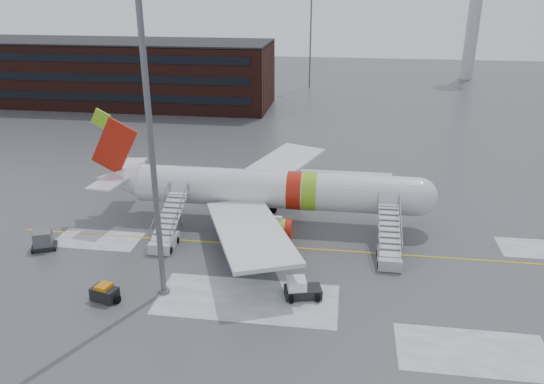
% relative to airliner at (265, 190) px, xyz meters
% --- Properties ---
extents(ground, '(260.00, 260.00, 0.00)m').
position_rel_airliner_xyz_m(ground, '(6.83, -4.58, -3.42)').
color(ground, '#494C4F').
rests_on(ground, ground).
extents(airliner, '(35.03, 32.97, 11.18)m').
position_rel_airliner_xyz_m(airliner, '(0.00, 0.00, 0.00)').
color(airliner, silver).
rests_on(airliner, ground).
extents(airstair_fwd, '(2.05, 7.70, 3.48)m').
position_rel_airliner_xyz_m(airstair_fwd, '(12.00, -6.54, -2.35)').
color(airstair_fwd, '#A6A8AD').
rests_on(airstair_fwd, ground).
extents(airstair_aft, '(2.05, 7.70, 3.48)m').
position_rel_airliner_xyz_m(airstair_aft, '(-8.34, -6.54, -2.35)').
color(airstair_aft, silver).
rests_on(airstair_aft, ground).
extents(pushback_tug, '(3.13, 2.63, 1.63)m').
position_rel_airliner_xyz_m(pushback_tug, '(4.86, -13.63, -2.70)').
color(pushback_tug, black).
rests_on(pushback_tug, ground).
extents(uld_container, '(2.57, 2.26, 1.74)m').
position_rel_airliner_xyz_m(uld_container, '(-19.21, -9.01, -2.60)').
color(uld_container, black).
rests_on(uld_container, ground).
extents(baggage_tractor, '(2.71, 1.64, 1.35)m').
position_rel_airliner_xyz_m(baggage_tractor, '(-10.05, -16.17, -2.85)').
color(baggage_tractor, black).
rests_on(baggage_tractor, ground).
extents(light_mast_near, '(1.20, 1.20, 28.80)m').
position_rel_airliner_xyz_m(light_mast_near, '(-5.88, -14.55, 11.36)').
color(light_mast_near, '#595B60').
rests_on(light_mast_near, ground).
extents(terminal_building, '(62.00, 16.11, 12.30)m').
position_rel_airliner_xyz_m(terminal_building, '(-38.17, 50.40, 2.78)').
color(terminal_building, '#3F1E16').
rests_on(terminal_building, ground).
extents(light_mast_far_n, '(1.20, 1.20, 24.25)m').
position_rel_airliner_xyz_m(light_mast_far_n, '(-1.17, 73.42, 10.42)').
color(light_mast_far_n, '#595B60').
rests_on(light_mast_far_n, ground).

